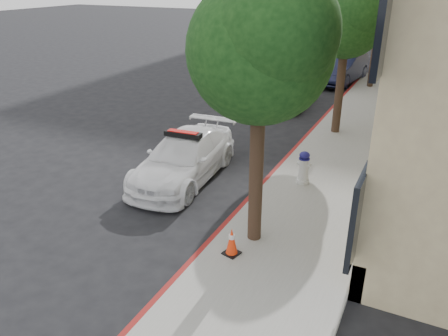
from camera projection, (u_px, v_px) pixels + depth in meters
ground at (188, 183)px, 12.68m from camera, size 120.00×120.00×0.00m
sidewalk at (371, 108)px, 19.42m from camera, size 3.20×50.00×0.15m
curb_strip at (336, 104)px, 20.03m from camera, size 0.12×50.00×0.15m
tree_near at (261, 50)px, 8.11m from camera, size 2.92×2.82×5.62m
tree_mid at (348, 19)px, 14.72m from camera, size 2.77×2.64×5.43m
tree_far at (382, 0)px, 21.20m from camera, size 3.10×3.00×5.81m
police_car at (184, 158)px, 12.71m from camera, size 2.17×4.68×1.47m
parked_car_mid at (289, 90)px, 19.94m from camera, size 2.16×4.22×1.38m
parked_car_far at (342, 68)px, 24.02m from camera, size 2.38×5.14×1.63m
fire_hydrant at (304, 168)px, 12.18m from camera, size 0.40×0.36×0.94m
traffic_cone at (232, 241)px, 9.11m from camera, size 0.39×0.39×0.62m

